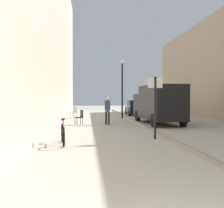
# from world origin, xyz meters

# --- Properties ---
(ground_plane) EXTENTS (80.00, 80.00, 0.00)m
(ground_plane) POSITION_xyz_m (0.00, 12.00, 0.00)
(ground_plane) COLOR #A8A093
(building_facade_left) EXTENTS (3.21, 40.00, 12.90)m
(building_facade_left) POSITION_xyz_m (-5.20, 12.00, 6.45)
(building_facade_left) COLOR #BCB29E
(building_facade_left) RESTS_ON ground_plane
(kerb_strip) EXTENTS (0.16, 40.00, 0.12)m
(kerb_strip) POSITION_xyz_m (1.58, 12.00, 0.06)
(kerb_strip) COLOR gray
(kerb_strip) RESTS_ON ground_plane
(pedestrian_main_foreground) EXTENTS (0.34, 0.25, 1.76)m
(pedestrian_main_foreground) POSITION_xyz_m (-0.48, 14.21, 1.01)
(pedestrian_main_foreground) COLOR black
(pedestrian_main_foreground) RESTS_ON ground_plane
(delivery_van) EXTENTS (2.31, 5.59, 2.50)m
(delivery_van) POSITION_xyz_m (2.88, 14.41, 1.33)
(delivery_van) COLOR black
(delivery_van) RESTS_ON ground_plane
(parked_car) EXTENTS (1.98, 4.27, 1.45)m
(parked_car) POSITION_xyz_m (3.04, 23.14, 0.71)
(parked_car) COLOR black
(parked_car) RESTS_ON ground_plane
(street_sign_post) EXTENTS (0.60, 0.10, 2.60)m
(street_sign_post) POSITION_xyz_m (1.06, 8.22, 1.55)
(street_sign_post) COLOR black
(street_sign_post) RESTS_ON ground_plane
(lamp_post) EXTENTS (0.28, 0.28, 4.76)m
(lamp_post) POSITION_xyz_m (1.10, 18.97, 2.72)
(lamp_post) COLOR black
(lamp_post) RESTS_ON ground_plane
(bicycle_leaning) EXTENTS (0.30, 1.76, 0.98)m
(bicycle_leaning) POSITION_xyz_m (-2.65, 7.30, 0.38)
(bicycle_leaning) COLOR black
(bicycle_leaning) RESTS_ON ground_plane
(cafe_chair_near_window) EXTENTS (0.57, 0.57, 0.94)m
(cafe_chair_near_window) POSITION_xyz_m (-2.21, 14.23, 0.55)
(cafe_chair_near_window) COLOR black
(cafe_chair_near_window) RESTS_ON ground_plane
(cafe_chair_by_doorway) EXTENTS (0.62, 0.62, 0.94)m
(cafe_chair_by_doorway) POSITION_xyz_m (-2.82, 19.50, 0.55)
(cafe_chair_by_doorway) COLOR #B7B2A8
(cafe_chair_by_doorway) RESTS_ON ground_plane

